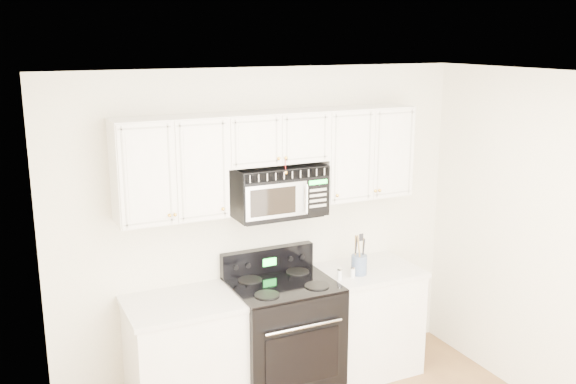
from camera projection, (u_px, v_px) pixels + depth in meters
room at (383, 306)px, 3.73m from camera, size 3.51×3.51×2.61m
base_cabinet_left at (185, 361)px, 4.87m from camera, size 0.86×0.65×0.92m
base_cabinet_right at (365, 322)px, 5.54m from camera, size 0.86×0.65×0.92m
range at (283, 335)px, 5.17m from camera, size 0.81×0.73×1.13m
upper_cabinets at (272, 155)px, 4.98m from camera, size 2.44×0.37×0.75m
microwave at (279, 190)px, 5.04m from camera, size 0.72×0.41×0.40m
utensil_crock at (359, 264)px, 5.27m from camera, size 0.13×0.13×0.35m
shaker_salt at (340, 274)px, 5.15m from camera, size 0.04×0.04×0.10m
shaker_pepper at (353, 272)px, 5.20m from camera, size 0.04×0.04×0.09m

